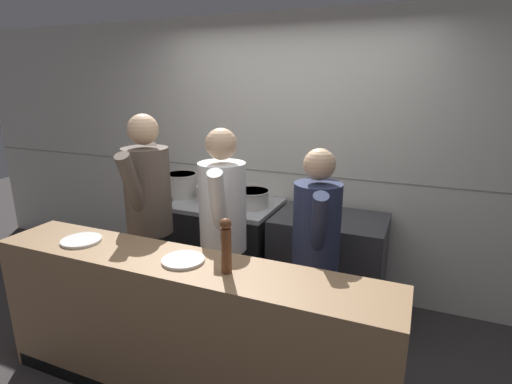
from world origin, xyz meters
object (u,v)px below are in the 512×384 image
oven_range (217,245)px  chef_sous (223,230)px  stock_pot (181,184)px  plated_dish_main (81,240)px  plated_dish_appetiser (183,260)px  chef_line (316,250)px  chef_head_cook (149,213)px  chefs_knife (312,219)px  pepper_mill (226,245)px  sauce_pot (213,192)px  braising_pot (252,198)px

oven_range → chef_sous: size_ratio=0.70×
oven_range → stock_pot: 0.69m
plated_dish_main → plated_dish_appetiser: same height
chef_sous → chef_line: bearing=-16.9°
oven_range → chef_head_cook: size_ratio=0.67×
chefs_knife → chef_sous: chef_sous is taller
stock_pot → pepper_mill: pepper_mill is taller
plated_dish_appetiser → chef_head_cook: 0.94m
chefs_knife → chef_head_cook: 1.33m
pepper_mill → chefs_knife: bearing=82.9°
chef_line → chefs_knife: bearing=90.4°
plated_dish_appetiser → chef_sous: (-0.06, 0.62, -0.03)m
stock_pot → chefs_knife: stock_pot is taller
chefs_knife → oven_range: bearing=173.3°
sauce_pot → plated_dish_main: size_ratio=1.24×
stock_pot → plated_dish_appetiser: bearing=-56.6°
pepper_mill → plated_dish_main: bearing=179.1°
chef_sous → chef_line: size_ratio=1.07×
braising_pot → plated_dish_appetiser: size_ratio=1.23×
oven_range → chef_sous: chef_sous is taller
braising_pot → plated_dish_appetiser: 1.34m
chefs_knife → chef_line: bearing=-72.5°
sauce_pot → chef_line: chef_line is taller
plated_dish_main → chef_head_cook: bearing=82.4°
pepper_mill → plated_dish_appetiser: bearing=175.4°
stock_pot → chefs_knife: size_ratio=0.77×
sauce_pot → braising_pot: size_ratio=1.03×
chefs_knife → chef_line: size_ratio=0.25×
plated_dish_main → pepper_mill: bearing=-0.9°
stock_pot → sauce_pot: stock_pot is taller
chef_line → stock_pot: bearing=138.1°
pepper_mill → stock_pot: bearing=130.9°
chefs_knife → chef_line: (0.18, -0.58, -0.01)m
oven_range → chef_line: chef_line is taller
plated_dish_main → plated_dish_appetiser: size_ratio=1.03×
chef_head_cook → chef_line: size_ratio=1.11×
stock_pot → chef_head_cook: 0.78m
chefs_knife → plated_dish_main: bearing=-135.3°
sauce_pot → chef_sous: bearing=-56.6°
braising_pot → pepper_mill: (0.43, -1.36, 0.15)m
oven_range → chef_sous: (0.46, -0.73, 0.49)m
plated_dish_main → pepper_mill: pepper_mill is taller
sauce_pot → chefs_knife: 1.02m
pepper_mill → chef_head_cook: size_ratio=0.18×
plated_dish_main → chef_line: 1.58m
plated_dish_appetiser → pepper_mill: pepper_mill is taller
plated_dish_main → chef_head_cook: (0.08, 0.62, 0.01)m
pepper_mill → chef_line: chef_line is taller
plated_dish_main → chef_sous: bearing=40.3°
braising_pot → chef_line: 1.03m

